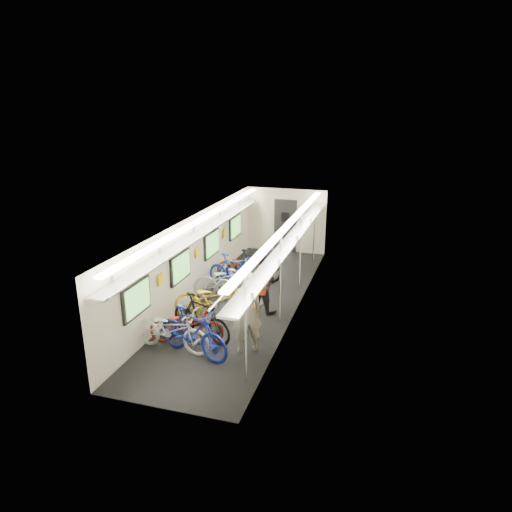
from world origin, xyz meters
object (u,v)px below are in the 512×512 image
Objects in this scene: bicycle_0 at (171,330)px; passenger_near at (247,312)px; passenger_mid at (263,282)px; backpack at (260,287)px; bicycle_1 at (193,332)px.

bicycle_0 is 1.01× the size of passenger_near.
passenger_mid is at bearing -22.90° from bicycle_0.
passenger_near is at bearing -70.00° from bicycle_0.
passenger_near is 5.03× the size of backpack.
passenger_mid is at bearing 94.76° from backpack.
bicycle_1 reaches higher than bicycle_0.
passenger_mid is at bearing -116.60° from passenger_near.
backpack is (1.73, 1.20, 0.77)m from bicycle_0.
bicycle_1 is (0.58, -0.10, 0.07)m from bicycle_0.
backpack is at bearing -49.90° from bicycle_0.
passenger_near is 1.15× the size of passenger_mid.
bicycle_0 is 1.01× the size of bicycle_1.
backpack is at bearing -24.51° from bicycle_1.
bicycle_0 is 2.24m from backpack.
passenger_near is at bearing 117.80° from passenger_mid.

